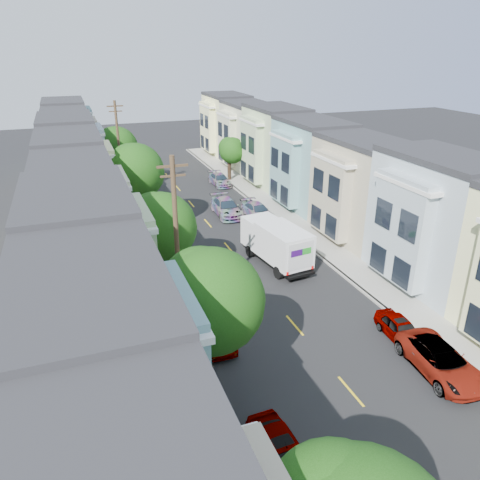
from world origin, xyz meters
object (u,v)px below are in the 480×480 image
object	(u,v)px
tree_c	(160,228)
parked_right_d	(220,180)
fedex_truck	(276,242)
parked_right_b	(401,330)
tree_far_r	(231,151)
utility_pole_far	(119,151)
parked_left_c	(214,330)
tree_b	(209,302)
tree_e	(116,148)
tree_d	(135,172)
utility_pole_near	(177,247)
parked_right_c	(258,211)
parked_left_d	(174,258)
parked_left_b	(283,455)
parked_right_a	(440,361)
lead_sedan	(226,207)

from	to	relation	value
tree_c	parked_right_d	distance (m)	25.52
fedex_truck	parked_right_b	bearing A→B (deg)	-85.04
tree_far_r	utility_pole_far	distance (m)	13.66
fedex_truck	parked_left_c	xyz separation A→B (m)	(-7.28, -7.94, -1.01)
tree_b	tree_e	bearing A→B (deg)	90.00
tree_e	tree_far_r	bearing A→B (deg)	-2.08
tree_e	fedex_truck	bearing A→B (deg)	-69.78
tree_d	fedex_truck	size ratio (longest dim) A/B	1.22
tree_b	parked_right_b	distance (m)	12.07
parked_right_b	tree_e	bearing A→B (deg)	112.27
parked_right_b	utility_pole_near	bearing A→B (deg)	159.41
tree_far_r	parked_right_c	distance (m)	13.71
tree_d	parked_left_d	bearing A→B (deg)	-78.84
tree_b	parked_left_b	xyz separation A→B (m)	(1.40, -4.91, -4.34)
utility_pole_far	parked_right_d	xyz separation A→B (m)	(11.20, 1.66, -4.51)
tree_b	tree_far_r	xyz separation A→B (m)	(13.20, 35.17, -1.49)
tree_b	tree_c	size ratio (longest dim) A/B	1.11
parked_right_c	parked_right_d	world-z (taller)	parked_right_c
tree_far_r	parked_right_b	xyz separation A→B (m)	(-2.00, -34.41, -2.95)
tree_c	parked_right_a	bearing A→B (deg)	-50.02
tree_b	tree_far_r	size ratio (longest dim) A/B	1.44
fedex_truck	utility_pole_near	bearing A→B (deg)	-152.58
utility_pole_near	parked_left_b	bearing A→B (deg)	-82.69
tree_d	parked_right_c	size ratio (longest dim) A/B	1.80
parked_left_b	parked_left_c	bearing A→B (deg)	87.17
lead_sedan	tree_e	bearing A→B (deg)	127.36
lead_sedan	parked_right_a	world-z (taller)	lead_sedan
parked_left_c	parked_right_b	distance (m)	10.37
parked_right_a	parked_right_d	size ratio (longest dim) A/B	1.20
tree_b	parked_right_c	distance (m)	25.01
utility_pole_near	tree_d	bearing A→B (deg)	90.01
parked_left_d	parked_right_c	xyz separation A→B (m)	(9.80, 7.72, -0.03)
tree_c	utility_pole_near	xyz separation A→B (m)	(0.00, -5.05, 0.74)
parked_left_c	parked_right_a	bearing A→B (deg)	-31.88
parked_right_b	parked_right_d	size ratio (longest dim) A/B	0.91
tree_e	parked_left_d	size ratio (longest dim) A/B	1.70
tree_e	fedex_truck	xyz separation A→B (m)	(8.68, -23.57, -3.00)
utility_pole_far	utility_pole_near	bearing A→B (deg)	-90.00
utility_pole_near	parked_right_a	world-z (taller)	utility_pole_near
parked_left_c	parked_right_d	xyz separation A→B (m)	(9.80, 29.52, -0.10)
parked_left_d	parked_right_c	size ratio (longest dim) A/B	0.94
parked_right_c	tree_e	bearing A→B (deg)	124.02
parked_left_b	parked_left_c	distance (m)	9.05
lead_sedan	tree_far_r	bearing A→B (deg)	70.21
fedex_truck	parked_right_d	bearing A→B (deg)	75.73
tree_d	parked_left_b	world-z (taller)	tree_d
tree_e	lead_sedan	xyz separation A→B (m)	(8.64, -12.05, -3.97)
tree_d	parked_left_c	distance (m)	17.89
parked_right_c	parked_right_d	size ratio (longest dim) A/B	1.03
utility_pole_far	parked_right_a	size ratio (longest dim) A/B	1.95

